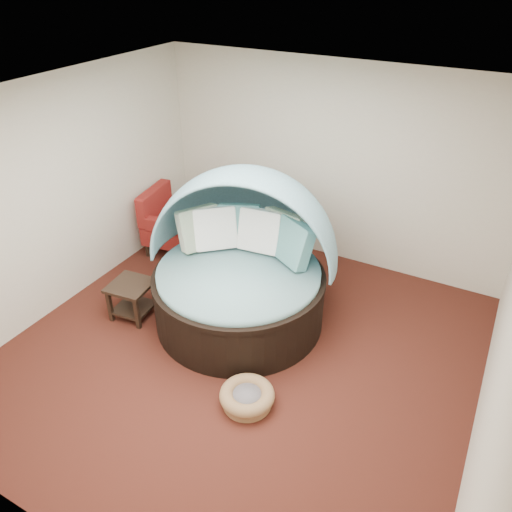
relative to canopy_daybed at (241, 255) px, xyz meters
The scene contains 10 objects.
floor 1.12m from the canopy_daybed, 61.12° to the right, with size 5.00×5.00×0.00m, color #4A1E15.
wall_back 1.99m from the canopy_daybed, 79.83° to the left, with size 5.00×5.00×0.00m, color beige.
wall_front 3.18m from the canopy_daybed, 83.80° to the right, with size 5.00×5.00×0.00m, color beige.
wall_left 2.31m from the canopy_daybed, 164.16° to the right, with size 5.00×5.00×0.00m, color beige.
wall_right 2.95m from the canopy_daybed, 12.20° to the right, with size 5.00×5.00×0.00m, color beige.
ceiling 2.05m from the canopy_daybed, 61.12° to the right, with size 5.00×5.00×0.00m, color white.
canopy_daybed is the anchor object (origin of this frame).
pet_basket 1.66m from the canopy_daybed, 58.30° to the right, with size 0.71×0.71×0.20m.
red_armchair 1.99m from the canopy_daybed, 152.39° to the left, with size 0.93×0.93×0.96m.
side_table 1.47m from the canopy_daybed, 150.27° to the right, with size 0.54×0.54×0.47m.
Camera 1 is at (2.19, -3.68, 3.95)m, focal length 35.00 mm.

